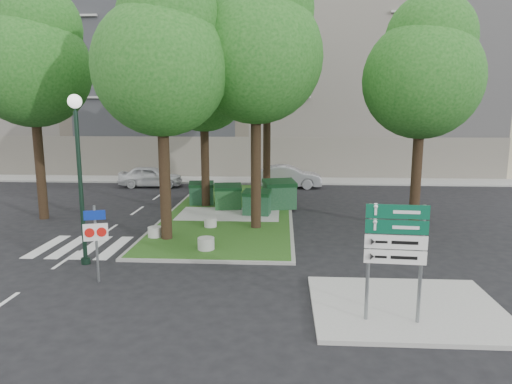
# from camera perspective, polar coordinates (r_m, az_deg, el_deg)

# --- Properties ---
(ground) EXTENTS (120.00, 120.00, 0.00)m
(ground) POSITION_cam_1_polar(r_m,az_deg,el_deg) (16.32, -8.09, -8.66)
(ground) COLOR black
(ground) RESTS_ON ground
(median_island) EXTENTS (6.00, 16.00, 0.12)m
(median_island) POSITION_cam_1_polar(r_m,az_deg,el_deg) (23.84, -3.11, -2.36)
(median_island) COLOR #244313
(median_island) RESTS_ON ground
(median_kerb) EXTENTS (6.30, 16.30, 0.10)m
(median_kerb) POSITION_cam_1_polar(r_m,az_deg,el_deg) (23.85, -3.11, -2.38)
(median_kerb) COLOR gray
(median_kerb) RESTS_ON ground
(sidewalk_corner) EXTENTS (5.00, 4.00, 0.12)m
(sidewalk_corner) POSITION_cam_1_polar(r_m,az_deg,el_deg) (13.15, 18.28, -13.58)
(sidewalk_corner) COLOR #999993
(sidewalk_corner) RESTS_ON ground
(building_sidewalk) EXTENTS (42.00, 3.00, 0.12)m
(building_sidewalk) POSITION_cam_1_polar(r_m,az_deg,el_deg) (34.16, -1.96, 1.49)
(building_sidewalk) COLOR #999993
(building_sidewalk) RESTS_ON ground
(zebra_crossing) EXTENTS (5.00, 3.00, 0.01)m
(zebra_crossing) POSITION_cam_1_polar(r_m,az_deg,el_deg) (18.75, -18.54, -6.57)
(zebra_crossing) COLOR silver
(zebra_crossing) RESTS_ON ground
(apartment_building) EXTENTS (41.00, 12.00, 16.00)m
(apartment_building) POSITION_cam_1_polar(r_m,az_deg,el_deg) (41.33, -1.03, 14.05)
(apartment_building) COLOR tan
(apartment_building) RESTS_ON ground
(tree_median_near_left) EXTENTS (5.20, 5.20, 10.53)m
(tree_median_near_left) POSITION_cam_1_polar(r_m,az_deg,el_deg) (18.38, -11.54, 16.48)
(tree_median_near_left) COLOR black
(tree_median_near_left) RESTS_ON ground
(tree_median_near_right) EXTENTS (5.60, 5.60, 11.46)m
(tree_median_near_right) POSITION_cam_1_polar(r_m,az_deg,el_deg) (19.89, 0.27, 18.13)
(tree_median_near_right) COLOR black
(tree_median_near_right) RESTS_ON ground
(tree_median_mid) EXTENTS (4.80, 4.80, 9.99)m
(tree_median_mid) POSITION_cam_1_polar(r_m,az_deg,el_deg) (24.58, -6.36, 14.20)
(tree_median_mid) COLOR black
(tree_median_mid) RESTS_ON ground
(tree_median_far) EXTENTS (5.80, 5.80, 11.93)m
(tree_median_far) POSITION_cam_1_polar(r_m,az_deg,el_deg) (27.36, 1.61, 16.67)
(tree_median_far) COLOR black
(tree_median_far) RESTS_ON ground
(tree_street_left) EXTENTS (5.40, 5.40, 11.00)m
(tree_street_left) POSITION_cam_1_polar(r_m,az_deg,el_deg) (24.26, -26.08, 14.90)
(tree_street_left) COLOR black
(tree_street_left) RESTS_ON ground
(tree_street_right) EXTENTS (5.00, 5.00, 10.06)m
(tree_street_right) POSITION_cam_1_polar(r_m,az_deg,el_deg) (21.09, 20.34, 14.32)
(tree_street_right) COLOR black
(tree_street_right) RESTS_ON ground
(dumpster_a) EXTENTS (1.46, 1.12, 1.25)m
(dumpster_a) POSITION_cam_1_polar(r_m,az_deg,el_deg) (25.31, -6.82, -0.16)
(dumpster_a) COLOR #0D321A
(dumpster_a) RESTS_ON median_island
(dumpster_b) EXTENTS (1.55, 1.20, 1.32)m
(dumpster_b) POSITION_cam_1_polar(r_m,az_deg,el_deg) (23.99, -3.53, -0.60)
(dumpster_b) COLOR #124018
(dumpster_b) RESTS_ON median_island
(dumpster_c) EXTENTS (1.45, 1.11, 1.25)m
(dumpster_c) POSITION_cam_1_polar(r_m,az_deg,el_deg) (22.61, 0.11, -1.34)
(dumpster_c) COLOR #10381E
(dumpster_c) RESTS_ON median_island
(dumpster_d) EXTENTS (1.90, 1.57, 1.54)m
(dumpster_d) POSITION_cam_1_polar(r_m,az_deg,el_deg) (24.06, 2.94, -0.31)
(dumpster_d) COLOR #123C1E
(dumpster_d) RESTS_ON median_island
(bollard_left) EXTENTS (0.57, 0.57, 0.41)m
(bollard_left) POSITION_cam_1_polar(r_m,az_deg,el_deg) (19.21, -12.52, -4.88)
(bollard_left) COLOR #A9A9A3
(bollard_left) RESTS_ON median_island
(bollard_right) EXTENTS (0.62, 0.62, 0.44)m
(bollard_right) POSITION_cam_1_polar(r_m,az_deg,el_deg) (17.21, -6.26, -6.42)
(bollard_right) COLOR #979792
(bollard_right) RESTS_ON median_island
(bollard_mid) EXTENTS (0.55, 0.55, 0.40)m
(bollard_mid) POSITION_cam_1_polar(r_m,az_deg,el_deg) (20.43, -5.72, -3.80)
(bollard_mid) COLOR #A4A39F
(bollard_mid) RESTS_ON median_island
(litter_bin) EXTENTS (0.43, 0.43, 0.76)m
(litter_bin) POSITION_cam_1_polar(r_m,az_deg,el_deg) (25.99, 2.28, -0.31)
(litter_bin) COLOR yellow
(litter_bin) RESTS_ON median_island
(street_lamp) EXTENTS (0.46, 0.46, 5.76)m
(street_lamp) POSITION_cam_1_polar(r_m,az_deg,el_deg) (16.30, -21.28, 3.78)
(street_lamp) COLOR black
(street_lamp) RESTS_ON ground
(traffic_sign_pole) EXTENTS (0.70, 0.25, 2.42)m
(traffic_sign_pole) POSITION_cam_1_polar(r_m,az_deg,el_deg) (14.76, -19.39, -4.90)
(traffic_sign_pole) COLOR slate
(traffic_sign_pole) RESTS_ON ground
(directional_sign) EXTENTS (1.47, 0.19, 2.94)m
(directional_sign) POSITION_cam_1_polar(r_m,az_deg,el_deg) (11.51, 17.04, -6.30)
(directional_sign) COLOR slate
(directional_sign) RESTS_ON sidewalk_corner
(car_white) EXTENTS (4.37, 1.92, 1.46)m
(car_white) POSITION_cam_1_polar(r_m,az_deg,el_deg) (32.26, -13.02, 1.92)
(car_white) COLOR silver
(car_white) RESTS_ON ground
(car_silver) EXTENTS (4.70, 1.80, 1.53)m
(car_silver) POSITION_cam_1_polar(r_m,az_deg,el_deg) (31.23, 3.98, 1.95)
(car_silver) COLOR #9D9DA4
(car_silver) RESTS_ON ground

